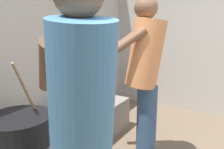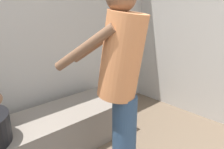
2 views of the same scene
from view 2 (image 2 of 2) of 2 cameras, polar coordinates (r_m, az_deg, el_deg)
The scene contains 2 objects.
hearth_ledge at distance 2.37m, azimuth -19.65°, elevation -15.82°, with size 2.12×0.60×0.40m, color slate.
cook_in_orange_shirt at distance 1.67m, azimuth 2.37°, elevation -0.93°, with size 0.61×0.74×1.63m.
Camera 2 is at (-0.24, -0.19, 1.46)m, focal length 35.16 mm.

